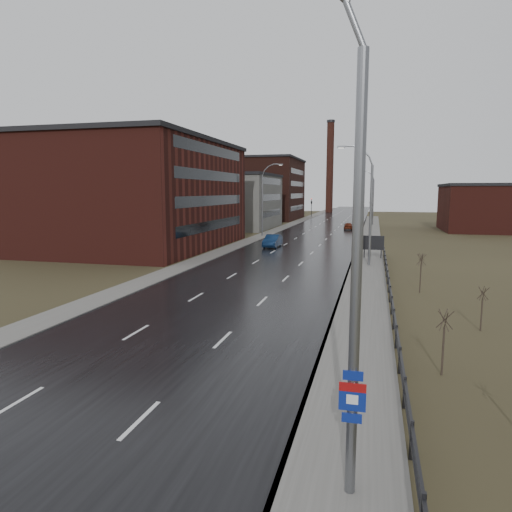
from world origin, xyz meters
The scene contains 23 objects.
road centered at (0.00, 60.00, 0.03)m, with size 14.00×300.00×0.06m, color black.
sidewalk_right centered at (8.60, 35.00, 0.09)m, with size 3.20×180.00×0.18m, color #595651.
curb_right centered at (7.08, 35.00, 0.09)m, with size 0.16×180.00×0.18m, color slate.
sidewalk_left centered at (-8.20, 60.00, 0.06)m, with size 2.40×260.00×0.12m, color #595651.
warehouse_near centered at (-20.99, 45.00, 6.76)m, with size 22.44×28.56×13.50m.
warehouse_mid centered at (-17.99, 78.00, 5.26)m, with size 16.32×20.40×10.50m.
warehouse_far centered at (-22.99, 108.00, 7.76)m, with size 26.52×24.48×15.50m.
building_right centered at (30.30, 82.00, 4.26)m, with size 18.36×16.32×8.50m.
smokestack centered at (-6.00, 150.00, 15.50)m, with size 2.70×2.70×30.70m.
streetlight_main centered at (8.47, 2.00, 6.06)m, with size 3.91×0.29×12.11m.
streetlight_right_mid centered at (8.50, 36.00, 5.84)m, with size 3.36×0.28×11.35m.
streetlight_left centered at (-7.70, 62.00, 5.84)m, with size 3.36×0.28×11.35m.
streetlight_right_far centered at (8.50, 90.00, 5.84)m, with size 3.36×0.28×11.35m.
guardrail centered at (10.30, 18.31, 0.71)m, with size 0.10×53.05×1.10m.
shrub_c centered at (11.89, 10.25, 1.39)m, with size 0.62×0.65×2.61m.
shrub_d centered at (14.63, 16.85, 1.23)m, with size 0.55×0.58×2.31m.
shrub_e centered at (12.43, 25.43, 1.48)m, with size 0.65×0.69×2.78m.
shrub_f centered at (13.05, 31.60, 1.07)m, with size 0.48×0.51×2.01m.
billboard centered at (9.10, 40.93, 1.71)m, with size 2.24×0.17×2.53m.
traffic_light_left centered at (-8.00, 120.00, 4.60)m, with size 0.58×2.73×5.30m.
traffic_light_right centered at (8.00, 120.00, 4.60)m, with size 0.58×2.73×5.30m.
car_near centered at (-3.32, 48.48, 0.79)m, with size 1.68×4.82×1.59m, color #0D2245.
car_far centered at (4.50, 78.39, 0.68)m, with size 1.62×4.02×1.37m, color #571D0E.
Camera 1 is at (9.13, -7.99, 7.10)m, focal length 32.00 mm.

